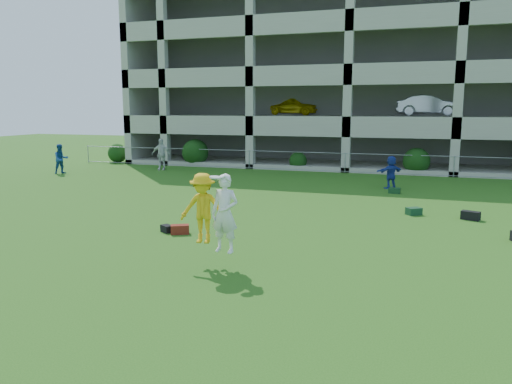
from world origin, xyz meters
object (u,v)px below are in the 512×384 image
(bystander_a, at_px, (61,159))
(frisbee_contest, at_px, (210,210))
(bystander_b, at_px, (161,154))
(parking_garage, at_px, (365,77))
(bystander_d, at_px, (391,172))

(bystander_a, distance_m, frisbee_contest, 20.08)
(bystander_a, relative_size, frisbee_contest, 0.91)
(bystander_a, bearing_deg, bystander_b, -21.10)
(bystander_a, height_order, parking_garage, parking_garage)
(bystander_d, distance_m, parking_garage, 15.06)
(bystander_d, bearing_deg, parking_garage, -123.02)
(bystander_b, bearing_deg, bystander_d, -24.16)
(frisbee_contest, bearing_deg, bystander_d, 76.01)
(bystander_a, relative_size, bystander_d, 1.10)
(bystander_d, height_order, frisbee_contest, frisbee_contest)
(bystander_d, distance_m, frisbee_contest, 14.05)
(bystander_a, bearing_deg, parking_garage, -15.24)
(bystander_d, bearing_deg, frisbee_contest, 31.06)
(bystander_a, xyz_separation_m, bystander_d, (18.58, 0.50, -0.08))
(bystander_a, xyz_separation_m, parking_garage, (15.65, 14.31, 5.15))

